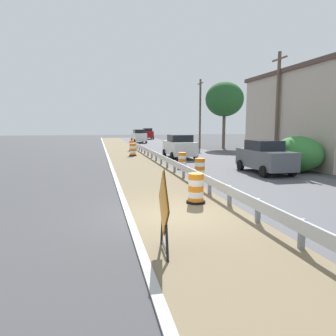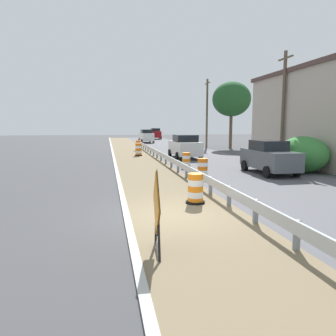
{
  "view_description": "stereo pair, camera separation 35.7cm",
  "coord_description": "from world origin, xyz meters",
  "px_view_note": "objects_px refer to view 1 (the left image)",
  "views": [
    {
      "loc": [
        -2.19,
        -9.51,
        2.82
      ],
      "look_at": [
        0.4,
        2.15,
        1.19
      ],
      "focal_mm": 34.2,
      "sensor_mm": 36.0,
      "label": 1
    },
    {
      "loc": [
        -1.84,
        -9.58,
        2.82
      ],
      "look_at": [
        0.4,
        2.15,
        1.19
      ],
      "focal_mm": 34.2,
      "sensor_mm": 36.0,
      "label": 2
    }
  ],
  "objects_px": {
    "car_lead_near_lane": "(139,136)",
    "car_lead_far_lane": "(179,146)",
    "utility_pole_mid": "(200,112)",
    "traffic_barrel_mid": "(182,161)",
    "traffic_barrel_nearest": "(196,190)",
    "traffic_barrel_far": "(133,150)",
    "warning_sign_diamond": "(164,207)",
    "car_mid_far_lane": "(148,134)",
    "traffic_barrel_farther": "(132,146)",
    "traffic_barrel_close": "(200,169)",
    "utility_pole_near": "(277,106)",
    "car_trailing_near_lane": "(265,157)"
  },
  "relations": [
    {
      "from": "traffic_barrel_mid",
      "to": "utility_pole_mid",
      "type": "bearing_deg",
      "value": 68.42
    },
    {
      "from": "warning_sign_diamond",
      "to": "car_mid_far_lane",
      "type": "height_order",
      "value": "car_mid_far_lane"
    },
    {
      "from": "car_lead_far_lane",
      "to": "car_lead_near_lane",
      "type": "bearing_deg",
      "value": 0.91
    },
    {
      "from": "traffic_barrel_far",
      "to": "car_trailing_near_lane",
      "type": "height_order",
      "value": "car_trailing_near_lane"
    },
    {
      "from": "traffic_barrel_nearest",
      "to": "traffic_barrel_far",
      "type": "relative_size",
      "value": 0.95
    },
    {
      "from": "traffic_barrel_farther",
      "to": "traffic_barrel_close",
      "type": "bearing_deg",
      "value": -85.03
    },
    {
      "from": "utility_pole_near",
      "to": "traffic_barrel_mid",
      "type": "bearing_deg",
      "value": -172.95
    },
    {
      "from": "car_trailing_near_lane",
      "to": "traffic_barrel_mid",
      "type": "bearing_deg",
      "value": -129.49
    },
    {
      "from": "traffic_barrel_close",
      "to": "utility_pole_near",
      "type": "relative_size",
      "value": 0.13
    },
    {
      "from": "warning_sign_diamond",
      "to": "traffic_barrel_close",
      "type": "bearing_deg",
      "value": -108.61
    },
    {
      "from": "traffic_barrel_mid",
      "to": "car_lead_far_lane",
      "type": "height_order",
      "value": "car_lead_far_lane"
    },
    {
      "from": "warning_sign_diamond",
      "to": "traffic_barrel_farther",
      "type": "bearing_deg",
      "value": -90.74
    },
    {
      "from": "warning_sign_diamond",
      "to": "car_trailing_near_lane",
      "type": "distance_m",
      "value": 13.05
    },
    {
      "from": "traffic_barrel_farther",
      "to": "car_trailing_near_lane",
      "type": "xyz_separation_m",
      "value": [
        5.83,
        -17.83,
        0.45
      ]
    },
    {
      "from": "car_lead_near_lane",
      "to": "utility_pole_near",
      "type": "distance_m",
      "value": 29.68
    },
    {
      "from": "traffic_barrel_farther",
      "to": "utility_pole_near",
      "type": "relative_size",
      "value": 0.14
    },
    {
      "from": "warning_sign_diamond",
      "to": "traffic_barrel_mid",
      "type": "bearing_deg",
      "value": -102.73
    },
    {
      "from": "traffic_barrel_far",
      "to": "traffic_barrel_farther",
      "type": "height_order",
      "value": "traffic_barrel_far"
    },
    {
      "from": "traffic_barrel_close",
      "to": "traffic_barrel_mid",
      "type": "height_order",
      "value": "traffic_barrel_close"
    },
    {
      "from": "utility_pole_mid",
      "to": "warning_sign_diamond",
      "type": "bearing_deg",
      "value": -109.5
    },
    {
      "from": "warning_sign_diamond",
      "to": "traffic_barrel_mid",
      "type": "xyz_separation_m",
      "value": [
        4.06,
        13.53,
        -0.58
      ]
    },
    {
      "from": "traffic_barrel_nearest",
      "to": "traffic_barrel_close",
      "type": "xyz_separation_m",
      "value": [
        1.87,
        5.27,
        -0.02
      ]
    },
    {
      "from": "car_lead_near_lane",
      "to": "traffic_barrel_nearest",
      "type": "bearing_deg",
      "value": 173.39
    },
    {
      "from": "traffic_barrel_mid",
      "to": "traffic_barrel_far",
      "type": "bearing_deg",
      "value": 104.75
    },
    {
      "from": "traffic_barrel_farther",
      "to": "utility_pole_near",
      "type": "xyz_separation_m",
      "value": [
        9.06,
        -13.59,
        3.61
      ]
    },
    {
      "from": "warning_sign_diamond",
      "to": "traffic_barrel_close",
      "type": "height_order",
      "value": "warning_sign_diamond"
    },
    {
      "from": "traffic_barrel_far",
      "to": "car_lead_near_lane",
      "type": "distance_m",
      "value": 21.29
    },
    {
      "from": "traffic_barrel_nearest",
      "to": "car_lead_far_lane",
      "type": "relative_size",
      "value": 0.23
    },
    {
      "from": "traffic_barrel_far",
      "to": "car_lead_far_lane",
      "type": "xyz_separation_m",
      "value": [
        3.67,
        -2.65,
        0.47
      ]
    },
    {
      "from": "traffic_barrel_close",
      "to": "utility_pole_mid",
      "type": "xyz_separation_m",
      "value": [
        7.14,
        21.81,
        3.81
      ]
    },
    {
      "from": "car_lead_near_lane",
      "to": "car_trailing_near_lane",
      "type": "height_order",
      "value": "car_lead_near_lane"
    },
    {
      "from": "utility_pole_near",
      "to": "utility_pole_mid",
      "type": "xyz_separation_m",
      "value": [
        -0.3,
        16.8,
        0.17
      ]
    },
    {
      "from": "warning_sign_diamond",
      "to": "utility_pole_near",
      "type": "relative_size",
      "value": 0.24
    },
    {
      "from": "utility_pole_near",
      "to": "car_mid_far_lane",
      "type": "bearing_deg",
      "value": 94.23
    },
    {
      "from": "traffic_barrel_far",
      "to": "utility_pole_near",
      "type": "distance_m",
      "value": 12.88
    },
    {
      "from": "warning_sign_diamond",
      "to": "utility_pole_near",
      "type": "bearing_deg",
      "value": -124.23
    },
    {
      "from": "traffic_barrel_far",
      "to": "utility_pole_mid",
      "type": "bearing_deg",
      "value": 44.07
    },
    {
      "from": "traffic_barrel_close",
      "to": "car_trailing_near_lane",
      "type": "height_order",
      "value": "car_trailing_near_lane"
    },
    {
      "from": "car_lead_near_lane",
      "to": "car_lead_far_lane",
      "type": "bearing_deg",
      "value": 178.72
    },
    {
      "from": "traffic_barrel_farther",
      "to": "car_mid_far_lane",
      "type": "relative_size",
      "value": 0.26
    },
    {
      "from": "utility_pole_mid",
      "to": "car_lead_far_lane",
      "type": "bearing_deg",
      "value": -115.78
    },
    {
      "from": "traffic_barrel_close",
      "to": "car_mid_far_lane",
      "type": "relative_size",
      "value": 0.25
    },
    {
      "from": "car_lead_near_lane",
      "to": "car_mid_far_lane",
      "type": "relative_size",
      "value": 1.12
    },
    {
      "from": "warning_sign_diamond",
      "to": "traffic_barrel_close",
      "type": "distance_m",
      "value": 10.23
    },
    {
      "from": "traffic_barrel_far",
      "to": "car_lead_far_lane",
      "type": "height_order",
      "value": "car_lead_far_lane"
    },
    {
      "from": "car_lead_far_lane",
      "to": "car_mid_far_lane",
      "type": "bearing_deg",
      "value": -4.67
    },
    {
      "from": "car_mid_far_lane",
      "to": "traffic_barrel_mid",
      "type": "bearing_deg",
      "value": -3.89
    },
    {
      "from": "car_mid_far_lane",
      "to": "utility_pole_mid",
      "type": "height_order",
      "value": "utility_pole_mid"
    },
    {
      "from": "car_trailing_near_lane",
      "to": "utility_pole_near",
      "type": "distance_m",
      "value": 6.19
    },
    {
      "from": "traffic_barrel_nearest",
      "to": "car_mid_far_lane",
      "type": "relative_size",
      "value": 0.26
    }
  ]
}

